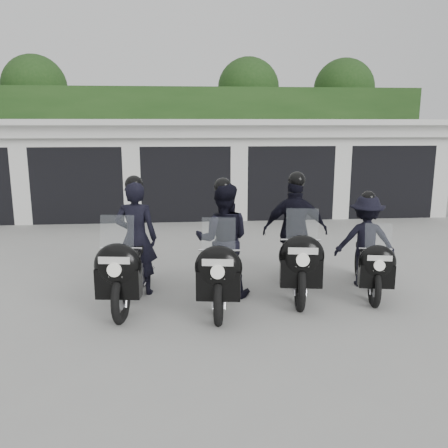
{
  "coord_description": "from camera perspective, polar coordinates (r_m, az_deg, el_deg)",
  "views": [
    {
      "loc": [
        -0.13,
        -8.3,
        2.86
      ],
      "look_at": [
        0.63,
        0.14,
        1.05
      ],
      "focal_mm": 38.0,
      "sensor_mm": 36.0,
      "label": 1
    }
  ],
  "objects": [
    {
      "name": "police_bike_a",
      "position": [
        7.81,
        -11.01,
        -3.27
      ],
      "size": [
        0.9,
        2.39,
        2.09
      ],
      "rotation": [
        0.0,
        0.0,
        -0.13
      ],
      "color": "black",
      "rests_on": "ground"
    },
    {
      "name": "police_bike_c",
      "position": [
        8.33,
        8.64,
        -1.78
      ],
      "size": [
        1.23,
        2.4,
        2.1
      ],
      "rotation": [
        0.0,
        0.0,
        -0.15
      ],
      "color": "black",
      "rests_on": "ground"
    },
    {
      "name": "background_vegetation",
      "position": [
        21.22,
        -3.88,
        11.8
      ],
      "size": [
        20.0,
        3.9,
        5.8
      ],
      "color": "#1C3A15",
      "rests_on": "ground"
    },
    {
      "name": "police_bike_d",
      "position": [
        8.62,
        16.81,
        -2.64
      ],
      "size": [
        1.14,
        2.0,
        1.76
      ],
      "rotation": [
        0.0,
        0.0,
        -0.2
      ],
      "color": "black",
      "rests_on": "ground"
    },
    {
      "name": "ground",
      "position": [
        8.78,
        -4.04,
        -6.99
      ],
      "size": [
        80.0,
        80.0,
        0.0
      ],
      "primitive_type": "plane",
      "color": "gray",
      "rests_on": "ground"
    },
    {
      "name": "garage_block",
      "position": [
        16.42,
        -4.71,
        7.01
      ],
      "size": [
        16.4,
        6.8,
        2.96
      ],
      "color": "silver",
      "rests_on": "ground"
    },
    {
      "name": "police_bike_b",
      "position": [
        7.7,
        -0.22,
        -2.95
      ],
      "size": [
        1.04,
        2.35,
        2.05
      ],
      "rotation": [
        0.0,
        0.0,
        -0.14
      ],
      "color": "black",
      "rests_on": "ground"
    }
  ]
}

